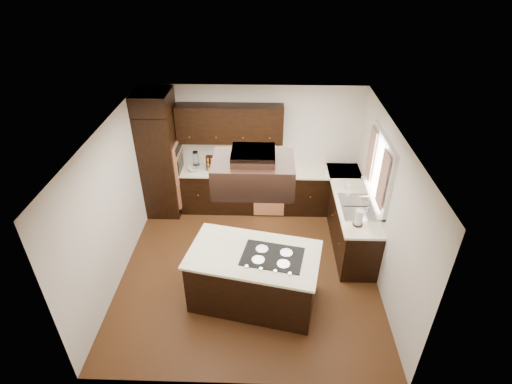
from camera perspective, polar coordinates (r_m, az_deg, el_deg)
floor at (r=6.94m, az=-0.99°, el=-10.79°), size 4.20×4.20×0.02m
ceiling at (r=5.52m, az=-1.24°, el=8.60°), size 4.20×4.20×0.02m
wall_back at (r=7.96m, az=-0.39°, el=6.48°), size 4.20×0.02×2.50m
wall_front at (r=4.57m, az=-2.40°, el=-17.46°), size 4.20×0.02×2.50m
wall_left at (r=6.58m, az=-19.79°, el=-1.76°), size 0.02×4.20×2.50m
wall_right at (r=6.40m, az=18.13°, el=-2.43°), size 0.02×4.20×2.50m
oven_column at (r=7.95m, az=-13.41°, el=3.96°), size 0.65×0.75×2.12m
wall_oven_face at (r=7.84m, az=-10.99°, el=4.34°), size 0.05×0.62×0.78m
base_cabinets_back at (r=8.09m, az=-0.20°, el=0.34°), size 2.93×0.60×0.88m
base_cabinets_right at (r=7.49m, az=13.20°, el=-3.56°), size 0.60×2.40×0.88m
countertop_back at (r=7.84m, az=-0.21°, el=3.13°), size 2.93×0.63×0.04m
countertop_right at (r=7.24m, az=13.53°, el=-0.61°), size 0.63×2.40×0.04m
upper_cabinets at (r=7.59m, az=-3.75°, el=9.71°), size 2.00×0.34×0.72m
dishwasher_front at (r=7.86m, az=1.86°, el=-1.11°), size 0.60×0.05×0.72m
window_frame at (r=6.64m, az=17.27°, el=3.13°), size 0.06×1.32×1.12m
window_pane at (r=6.65m, az=17.50°, el=3.12°), size 0.00×1.20×1.00m
curtain_left at (r=6.25m, az=17.66°, el=1.65°), size 0.02×0.34×0.90m
curtain_right at (r=6.96m, az=16.09°, el=5.21°), size 0.02×0.34×0.90m
sink_rim at (r=6.94m, az=14.16°, el=-2.02°), size 0.52×0.84×0.01m
island at (r=6.12m, az=-0.33°, el=-12.18°), size 1.98×1.34×0.88m
island_top at (r=5.81m, az=-0.34°, el=-8.95°), size 2.06×1.42×0.04m
cooktop at (r=5.75m, az=2.36°, el=-9.18°), size 0.96×0.74×0.01m
range_hood at (r=5.18m, az=-0.39°, el=2.57°), size 1.05×0.72×0.42m
hood_duct at (r=5.05m, az=-0.40°, el=5.28°), size 0.55×0.50×0.13m
blender_base at (r=7.90m, az=-8.51°, el=3.57°), size 0.15×0.15×0.10m
blender_pitcher at (r=7.81m, az=-8.61°, el=4.73°), size 0.13×0.13×0.26m
spice_rack at (r=7.76m, az=-5.77°, el=4.09°), size 0.37×0.13×0.30m
mixing_bowl at (r=7.88m, az=-8.65°, el=3.36°), size 0.34×0.34×0.07m
soap_bottle at (r=7.32m, az=13.05°, el=0.93°), size 0.10×0.10×0.18m
paper_towel at (r=6.45m, az=14.45°, el=-3.61°), size 0.17×0.17×0.27m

